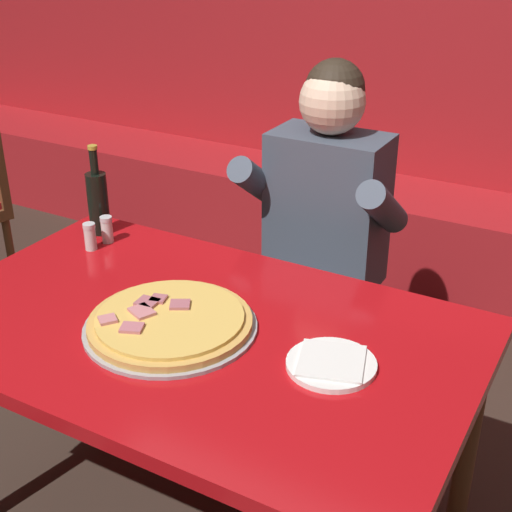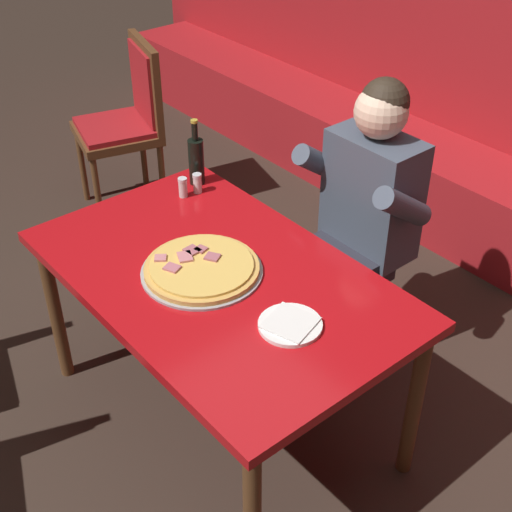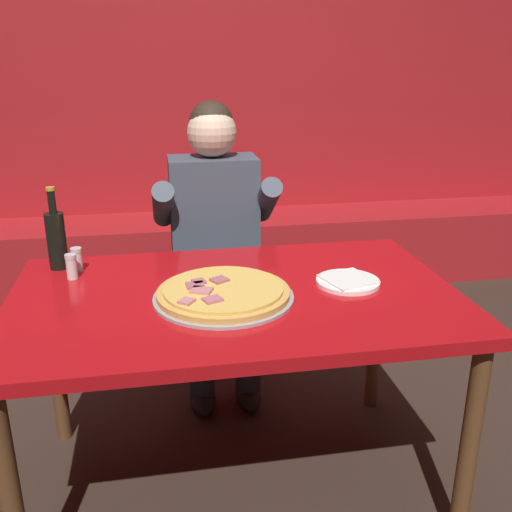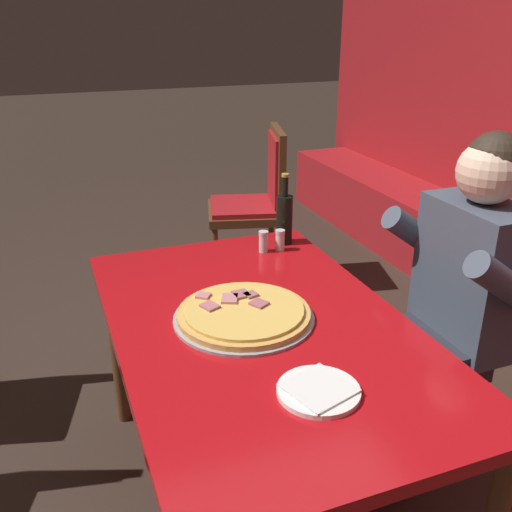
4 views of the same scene
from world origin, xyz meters
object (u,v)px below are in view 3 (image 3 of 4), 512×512
object	(u,v)px
main_dining_table	(235,314)
shaker_parmesan	(72,268)
diner_seated_blue_shirt	(217,237)
beer_bottle	(56,238)
pizza	(223,293)
shaker_oregano	(77,261)
plate_white_paper	(348,281)

from	to	relation	value
main_dining_table	shaker_parmesan	size ratio (longest dim) A/B	16.46
diner_seated_blue_shirt	beer_bottle	bearing A→B (deg)	-148.71
pizza	beer_bottle	bearing A→B (deg)	145.50
shaker_parmesan	diner_seated_blue_shirt	distance (m)	0.73
shaker_oregano	diner_seated_blue_shirt	xyz separation A→B (m)	(0.53, 0.41, -0.07)
shaker_parmesan	plate_white_paper	bearing A→B (deg)	-13.08
pizza	main_dining_table	bearing A→B (deg)	43.43
plate_white_paper	diner_seated_blue_shirt	bearing A→B (deg)	117.60
shaker_oregano	shaker_parmesan	xyz separation A→B (m)	(-0.01, -0.07, 0.00)
plate_white_paper	shaker_parmesan	xyz separation A→B (m)	(-0.90, 0.21, 0.03)
main_dining_table	plate_white_paper	world-z (taller)	plate_white_paper
beer_bottle	shaker_parmesan	distance (m)	0.15
main_dining_table	pizza	distance (m)	0.11
shaker_oregano	diner_seated_blue_shirt	bearing A→B (deg)	37.76
pizza	plate_white_paper	size ratio (longest dim) A/B	2.08
pizza	shaker_parmesan	size ratio (longest dim) A/B	5.08
main_dining_table	plate_white_paper	size ratio (longest dim) A/B	6.74
plate_white_paper	shaker_oregano	xyz separation A→B (m)	(-0.89, 0.28, 0.03)
beer_bottle	plate_white_paper	bearing A→B (deg)	-18.63
shaker_parmesan	diner_seated_blue_shirt	size ratio (longest dim) A/B	0.07
shaker_oregano	shaker_parmesan	bearing A→B (deg)	-98.75
shaker_parmesan	main_dining_table	bearing A→B (deg)	-22.39
plate_white_paper	pizza	bearing A→B (deg)	-173.60
main_dining_table	diner_seated_blue_shirt	world-z (taller)	diner_seated_blue_shirt
plate_white_paper	shaker_oregano	bearing A→B (deg)	162.78
plate_white_paper	main_dining_table	bearing A→B (deg)	-179.01
plate_white_paper	beer_bottle	xyz separation A→B (m)	(-0.96, 0.32, 0.10)
pizza	plate_white_paper	distance (m)	0.42
beer_bottle	shaker_parmesan	bearing A→B (deg)	-63.05
main_dining_table	diner_seated_blue_shirt	bearing A→B (deg)	88.54
pizza	shaker_parmesan	distance (m)	0.54
shaker_oregano	pizza	bearing A→B (deg)	-34.48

